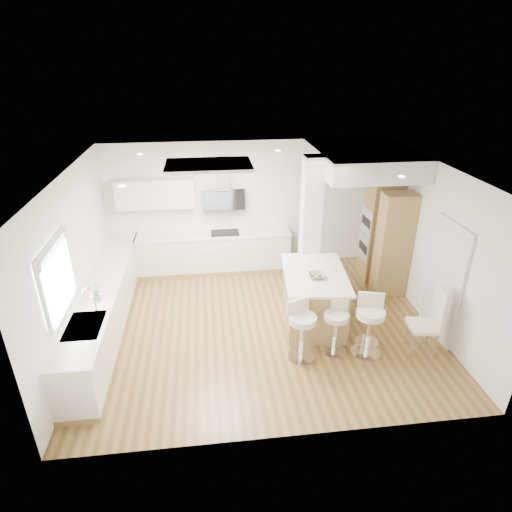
{
  "coord_description": "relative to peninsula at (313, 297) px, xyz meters",
  "views": [
    {
      "loc": [
        -0.87,
        -6.35,
        4.46
      ],
      "look_at": [
        -0.05,
        0.4,
        1.18
      ],
      "focal_mm": 30.0,
      "sensor_mm": 36.0,
      "label": 1
    }
  ],
  "objects": [
    {
      "name": "ground",
      "position": [
        -0.94,
        -0.02,
        -0.5
      ],
      "size": [
        6.0,
        6.0,
        0.0
      ],
      "primitive_type": "plane",
      "color": "olive",
      "rests_on": "ground"
    },
    {
      "name": "ceiling",
      "position": [
        -0.94,
        -0.02,
        -0.5
      ],
      "size": [
        6.0,
        5.0,
        0.02
      ],
      "primitive_type": "cube",
      "color": "silver",
      "rests_on": "ground"
    },
    {
      "name": "wall_back",
      "position": [
        -0.94,
        2.48,
        0.9
      ],
      "size": [
        6.0,
        0.04,
        2.8
      ],
      "primitive_type": "cube",
      "color": "white",
      "rests_on": "ground"
    },
    {
      "name": "wall_left",
      "position": [
        -3.94,
        -0.02,
        0.9
      ],
      "size": [
        0.04,
        5.0,
        2.8
      ],
      "primitive_type": "cube",
      "color": "white",
      "rests_on": "ground"
    },
    {
      "name": "wall_right",
      "position": [
        2.06,
        -0.02,
        0.9
      ],
      "size": [
        0.04,
        5.0,
        2.8
      ],
      "primitive_type": "cube",
      "color": "white",
      "rests_on": "ground"
    },
    {
      "name": "skylight",
      "position": [
        -1.73,
        0.58,
        2.27
      ],
      "size": [
        4.1,
        2.1,
        0.06
      ],
      "color": "silver",
      "rests_on": "ground"
    },
    {
      "name": "window_left",
      "position": [
        -3.89,
        -0.92,
        1.2
      ],
      "size": [
        0.06,
        1.28,
        1.07
      ],
      "color": "white",
      "rests_on": "ground"
    },
    {
      "name": "doorway_right",
      "position": [
        2.03,
        -0.62,
        0.5
      ],
      "size": [
        0.05,
        1.0,
        2.1
      ],
      "color": "#464037",
      "rests_on": "ground"
    },
    {
      "name": "counter_left",
      "position": [
        -3.64,
        0.21,
        -0.04
      ],
      "size": [
        0.63,
        4.5,
        1.35
      ],
      "color": "#A38045",
      "rests_on": "ground"
    },
    {
      "name": "counter_back",
      "position": [
        -1.85,
        2.21,
        0.2
      ],
      "size": [
        3.62,
        0.63,
        2.5
      ],
      "color": "#A38045",
      "rests_on": "ground"
    },
    {
      "name": "pillar",
      "position": [
        0.11,
        0.93,
        0.9
      ],
      "size": [
        0.35,
        0.35,
        2.8
      ],
      "color": "silver",
      "rests_on": "ground"
    },
    {
      "name": "soffit",
      "position": [
        1.16,
        1.38,
        2.1
      ],
      "size": [
        1.78,
        2.2,
        0.4
      ],
      "color": "silver",
      "rests_on": "ground"
    },
    {
      "name": "oven_column",
      "position": [
        1.74,
        1.21,
        0.55
      ],
      "size": [
        0.63,
        1.21,
        2.1
      ],
      "color": "#A38045",
      "rests_on": "ground"
    },
    {
      "name": "peninsula",
      "position": [
        0.0,
        0.0,
        0.0
      ],
      "size": [
        1.23,
        1.71,
        1.06
      ],
      "rotation": [
        0.0,
        0.0,
        -0.1
      ],
      "color": "#A38045",
      "rests_on": "ground"
    },
    {
      "name": "bar_stool_a",
      "position": [
        -0.44,
        -1.0,
        0.07
      ],
      "size": [
        0.58,
        0.58,
        1.01
      ],
      "rotation": [
        0.0,
        0.0,
        0.35
      ],
      "color": "white",
      "rests_on": "ground"
    },
    {
      "name": "bar_stool_b",
      "position": [
        0.13,
        -0.9,
        0.03
      ],
      "size": [
        0.52,
        0.52,
        0.93
      ],
      "rotation": [
        0.0,
        0.0,
        -0.27
      ],
      "color": "white",
      "rests_on": "ground"
    },
    {
      "name": "bar_stool_c",
      "position": [
        0.65,
        -1.01,
        0.09
      ],
      "size": [
        0.58,
        0.58,
        1.05
      ],
      "rotation": [
        0.0,
        0.0,
        -0.27
      ],
      "color": "white",
      "rests_on": "ground"
    },
    {
      "name": "dining_chair",
      "position": [
        1.64,
        -1.07,
        0.12
      ],
      "size": [
        0.51,
        0.51,
        1.16
      ],
      "rotation": [
        0.0,
        0.0,
        -0.14
      ],
      "color": "beige",
      "rests_on": "ground"
    }
  ]
}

